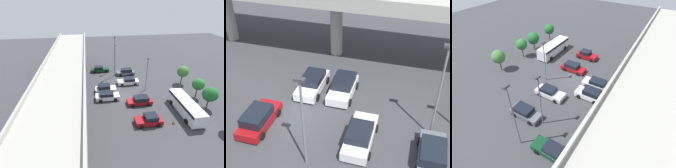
# 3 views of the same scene
# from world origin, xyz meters

# --- Properties ---
(ground_plane) EXTENTS (113.60, 113.60, 0.00)m
(ground_plane) POSITION_xyz_m (0.00, 0.00, 0.00)
(ground_plane) COLOR #38383D
(parked_car_1) EXTENTS (2.16, 4.67, 1.57)m
(parked_car_1) POSITION_xyz_m (-2.57, -1.58, 0.74)
(parked_car_1) COLOR maroon
(parked_car_1) RESTS_ON ground_plane
(parked_car_2) EXTENTS (2.22, 4.66, 1.55)m
(parked_car_2) POSITION_xyz_m (-0.13, 4.37, 0.75)
(parked_car_2) COLOR silver
(parked_car_2) RESTS_ON ground_plane
(parked_car_3) EXTENTS (2.23, 4.36, 1.72)m
(parked_car_3) POSITION_xyz_m (2.81, 4.45, 0.81)
(parked_car_3) COLOR silver
(parked_car_3) RESTS_ON ground_plane
(parked_car_4) EXTENTS (2.18, 4.85, 1.55)m
(parked_car_4) POSITION_xyz_m (5.71, -1.20, 0.72)
(parked_car_4) COLOR silver
(parked_car_4) RESTS_ON ground_plane
(parked_car_5) EXTENTS (2.15, 4.62, 1.60)m
(parked_car_5) POSITION_xyz_m (10.99, -1.71, 0.76)
(parked_car_5) COLOR #515660
(parked_car_5) RESTS_ON ground_plane
(lamp_post_near_aisle) EXTENTS (0.70, 0.35, 7.90)m
(lamp_post_near_aisle) POSITION_xyz_m (10.81, 1.17, 4.64)
(lamp_post_near_aisle) COLOR slate
(lamp_post_near_aisle) RESTS_ON ground_plane
(lamp_post_by_overpass) EXTENTS (0.70, 0.35, 7.25)m
(lamp_post_by_overpass) POSITION_xyz_m (2.53, -4.26, 4.30)
(lamp_post_by_overpass) COLOR slate
(lamp_post_by_overpass) RESTS_ON ground_plane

